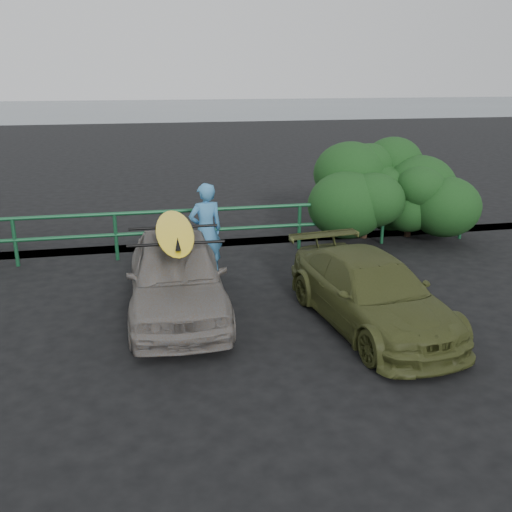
{
  "coord_description": "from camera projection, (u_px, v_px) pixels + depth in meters",
  "views": [
    {
      "loc": [
        -0.47,
        -6.87,
        3.8
      ],
      "look_at": [
        1.31,
        1.68,
        0.98
      ],
      "focal_mm": 40.0,
      "sensor_mm": 36.0,
      "label": 1
    }
  ],
  "objects": [
    {
      "name": "ground",
      "position": [
        186.0,
        369.0,
        7.66
      ],
      "size": [
        80.0,
        80.0,
        0.0
      ],
      "primitive_type": "plane",
      "color": "black"
    },
    {
      "name": "ocean",
      "position": [
        138.0,
        108.0,
        63.56
      ],
      "size": [
        200.0,
        200.0,
        0.0
      ],
      "primitive_type": "plane",
      "color": "#515D63",
      "rests_on": "ground"
    },
    {
      "name": "guardrail",
      "position": [
        164.0,
        234.0,
        12.16
      ],
      "size": [
        14.0,
        0.08,
        1.04
      ],
      "primitive_type": null,
      "color": "#154C2C",
      "rests_on": "ground"
    },
    {
      "name": "shrub_right",
      "position": [
        376.0,
        193.0,
        13.42
      ],
      "size": [
        3.2,
        2.4,
        2.18
      ],
      "primitive_type": null,
      "color": "#183F17",
      "rests_on": "ground"
    },
    {
      "name": "sedan",
      "position": [
        176.0,
        275.0,
        9.28
      ],
      "size": [
        1.64,
        3.87,
        1.31
      ],
      "primitive_type": "imported",
      "rotation": [
        0.0,
        0.0,
        -0.03
      ],
      "color": "slate",
      "rests_on": "ground"
    },
    {
      "name": "olive_vehicle",
      "position": [
        371.0,
        293.0,
        8.83
      ],
      "size": [
        1.97,
        3.91,
        1.09
      ],
      "primitive_type": "imported",
      "rotation": [
        0.0,
        0.0,
        0.12
      ],
      "color": "#3F451E",
      "rests_on": "ground"
    },
    {
      "name": "man",
      "position": [
        206.0,
        230.0,
        10.91
      ],
      "size": [
        0.75,
        0.58,
        1.83
      ],
      "primitive_type": "imported",
      "rotation": [
        0.0,
        0.0,
        3.38
      ],
      "color": "teal",
      "rests_on": "ground"
    },
    {
      "name": "roof_rack",
      "position": [
        175.0,
        235.0,
        9.07
      ],
      "size": [
        1.5,
        1.07,
        0.05
      ],
      "primitive_type": null,
      "rotation": [
        0.0,
        0.0,
        -0.03
      ],
      "color": "black",
      "rests_on": "sedan"
    },
    {
      "name": "surfboard",
      "position": [
        174.0,
        231.0,
        9.05
      ],
      "size": [
        0.67,
        2.87,
        0.08
      ],
      "primitive_type": "ellipsoid",
      "rotation": [
        0.0,
        0.0,
        -0.03
      ],
      "color": "yellow",
      "rests_on": "roof_rack"
    }
  ]
}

